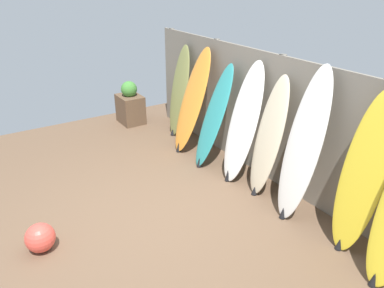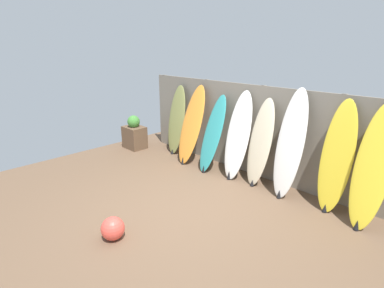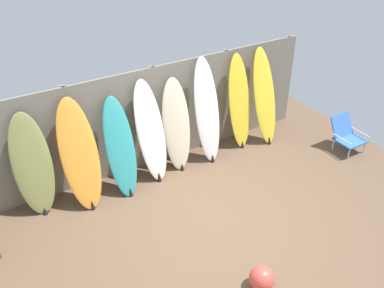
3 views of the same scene
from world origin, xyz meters
TOP-DOWN VIEW (x-y plane):
  - ground at (0.00, 0.00)m, footprint 7.68×7.68m
  - fence_back at (-0.00, 2.01)m, footprint 6.08×0.11m
  - surfboard_olive_0 at (-2.13, 1.74)m, footprint 0.59×0.41m
  - surfboard_orange_1 at (-1.47, 1.59)m, footprint 0.58×0.67m
  - surfboard_teal_2 at (-0.83, 1.57)m, footprint 0.51×0.65m
  - surfboard_white_3 at (-0.25, 1.66)m, footprint 0.53×0.60m
  - surfboard_cream_4 at (0.24, 1.68)m, footprint 0.53×0.48m
  - surfboard_white_5 at (0.83, 1.65)m, footprint 0.48×0.51m
  - surfboard_yellow_6 at (1.57, 1.72)m, footprint 0.49×0.43m
  - surfboard_yellow_7 at (2.09, 1.64)m, footprint 0.50×0.62m
  - beach_chair at (3.20, 0.54)m, footprint 0.50×0.58m
  - beach_ball at (-0.17, -1.18)m, footprint 0.32×0.32m

SIDE VIEW (x-z plane):
  - ground at x=0.00m, z-range 0.00..0.00m
  - beach_ball at x=-0.17m, z-range 0.00..0.32m
  - beach_chair at x=3.20m, z-range 0.01..0.64m
  - surfboard_teal_2 at x=-0.83m, z-range -0.01..1.56m
  - surfboard_cream_4 at x=0.24m, z-range -0.01..1.62m
  - surfboard_olive_0 at x=-2.13m, z-range -0.01..1.63m
  - surfboard_white_3 at x=-0.25m, z-range -0.01..1.69m
  - surfboard_orange_1 at x=-1.47m, z-range -0.01..1.69m
  - surfboard_yellow_6 at x=1.57m, z-range -0.01..1.76m
  - surfboard_yellow_7 at x=2.09m, z-range -0.01..1.78m
  - fence_back at x=0.00m, z-range 0.00..1.80m
  - surfboard_white_5 at x=0.83m, z-range -0.01..1.86m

